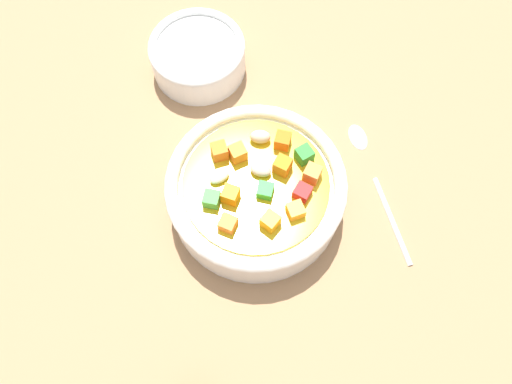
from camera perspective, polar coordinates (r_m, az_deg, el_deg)
ground_plane at (r=63.40cm, az=-0.00°, el=-1.43°), size 140.00×140.00×2.00cm
soup_bowl_main at (r=59.42cm, az=0.02°, el=0.16°), size 20.65×20.65×7.30cm
spoon at (r=65.57cm, az=12.72°, el=2.68°), size 18.12×10.09×0.85cm
side_bowl_small at (r=70.86cm, az=-6.47°, el=14.83°), size 12.65×12.65×5.01cm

